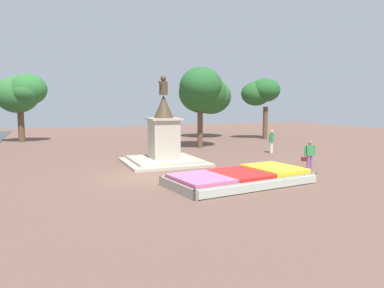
% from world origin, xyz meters
% --- Properties ---
extents(ground_plane, '(77.51, 77.51, 0.00)m').
position_xyz_m(ground_plane, '(0.00, 0.00, 0.00)').
color(ground_plane, brown).
extents(flower_planter, '(6.90, 4.02, 0.61)m').
position_xyz_m(flower_planter, '(3.63, -3.00, 0.27)').
color(flower_planter, '#38281C').
rests_on(flower_planter, ground_plane).
extents(statue_monument, '(4.64, 4.64, 5.20)m').
position_xyz_m(statue_monument, '(2.07, 3.65, 1.26)').
color(statue_monument, '#B2A893').
rests_on(statue_monument, ground_plane).
extents(pedestrian_with_handbag, '(0.70, 0.38, 1.58)m').
position_xyz_m(pedestrian_with_handbag, '(8.71, -1.33, 0.88)').
color(pedestrian_with_handbag, '#8C4C99').
rests_on(pedestrian_with_handbag, ground_plane).
extents(pedestrian_near_planter, '(0.50, 0.38, 1.65)m').
position_xyz_m(pedestrian_near_planter, '(10.61, 5.12, 0.95)').
color(pedestrian_near_planter, beige).
rests_on(pedestrian_near_planter, ground_plane).
extents(park_tree_far_left, '(3.72, 3.19, 5.93)m').
position_xyz_m(park_tree_far_left, '(15.39, 14.35, 4.57)').
color(park_tree_far_left, brown).
rests_on(park_tree_far_left, ground_plane).
extents(park_tree_behind_statue, '(4.13, 4.55, 6.34)m').
position_xyz_m(park_tree_behind_statue, '(7.19, 10.02, 4.64)').
color(park_tree_behind_statue, brown).
rests_on(park_tree_behind_statue, ground_plane).
extents(park_tree_far_right, '(4.66, 4.59, 6.10)m').
position_xyz_m(park_tree_far_right, '(11.34, 17.60, 4.25)').
color(park_tree_far_right, brown).
rests_on(park_tree_far_right, ground_plane).
extents(park_tree_street_side, '(4.49, 3.67, 6.18)m').
position_xyz_m(park_tree_street_side, '(-6.20, 19.67, 4.47)').
color(park_tree_street_side, brown).
rests_on(park_tree_street_side, ground_plane).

